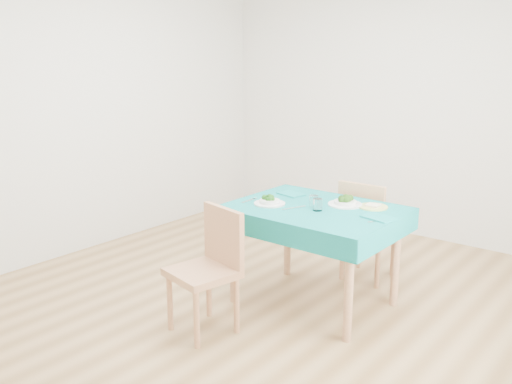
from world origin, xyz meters
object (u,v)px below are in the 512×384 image
Objects in this scene: bowl_near at (270,200)px; side_plate at (373,207)px; chair_near at (202,262)px; bowl_far at (345,200)px; table at (314,256)px; chair_far at (370,221)px.

bowl_near reaches higher than side_plate.
side_plate is at bearing 70.01° from chair_near.
bowl_far is (0.45, 0.33, 0.00)m from bowl_near.
bowl_far is (0.48, 1.03, 0.29)m from chair_near.
table is 0.48m from bowl_far.
bowl_far is 0.21m from side_plate.
chair_far is (0.08, 0.71, 0.12)m from table.
chair_near is 1.18m from bowl_far.
side_plate is (0.19, 0.07, -0.03)m from bowl_far.
side_plate reaches higher than table.
table is 0.92m from chair_near.
table is at bearing 24.31° from bowl_near.
bowl_far reaches higher than bowl_near.
bowl_far is (0.14, 0.19, 0.42)m from table.
chair_near is at bearing -115.21° from bowl_far.
chair_far reaches higher than bowl_far.
chair_far is 0.61m from bowl_far.
table is 1.18× the size of chair_near.
bowl_far reaches higher than side_plate.
table is 4.72× the size of bowl_far.
bowl_far is at bearing 93.71° from chair_far.
chair_far reaches higher than bowl_near.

